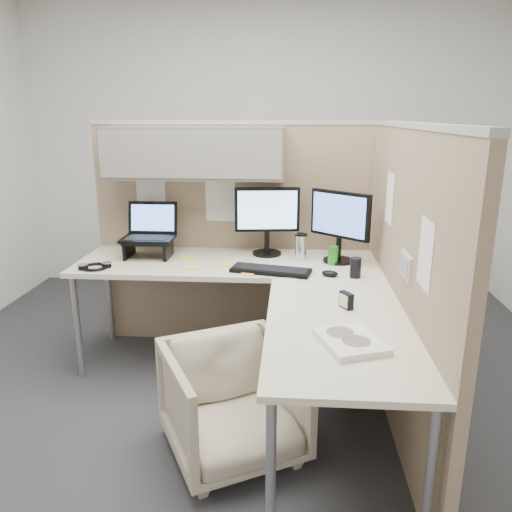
# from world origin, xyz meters

# --- Properties ---
(ground) EXTENTS (4.50, 4.50, 0.00)m
(ground) POSITION_xyz_m (0.00, 0.00, 0.00)
(ground) COLOR #2D2D31
(ground) RESTS_ON ground
(partition_back) EXTENTS (2.00, 0.36, 1.63)m
(partition_back) POSITION_xyz_m (-0.22, 0.83, 1.10)
(partition_back) COLOR #9F8468
(partition_back) RESTS_ON ground
(partition_right) EXTENTS (0.07, 2.03, 1.63)m
(partition_right) POSITION_xyz_m (0.90, -0.07, 0.82)
(partition_right) COLOR #9F8468
(partition_right) RESTS_ON ground
(desk) EXTENTS (2.00, 1.98, 0.73)m
(desk) POSITION_xyz_m (0.12, 0.13, 0.69)
(desk) COLOR beige
(desk) RESTS_ON ground
(office_chair) EXTENTS (0.82, 0.80, 0.64)m
(office_chair) POSITION_xyz_m (0.04, -0.44, 0.32)
(office_chair) COLOR beige
(office_chair) RESTS_ON ground
(monitor_left) EXTENTS (0.44, 0.20, 0.47)m
(monitor_left) POSITION_xyz_m (0.14, 0.72, 1.00)
(monitor_left) COLOR black
(monitor_left) RESTS_ON desk
(monitor_right) EXTENTS (0.36, 0.31, 0.47)m
(monitor_right) POSITION_xyz_m (0.62, 0.58, 1.00)
(monitor_right) COLOR black
(monitor_right) RESTS_ON desk
(laptop_station) EXTENTS (0.34, 0.29, 0.36)m
(laptop_station) POSITION_xyz_m (-0.66, 0.62, 0.87)
(laptop_station) COLOR black
(laptop_station) RESTS_ON desk
(keyboard) EXTENTS (0.51, 0.27, 0.02)m
(keyboard) POSITION_xyz_m (0.19, 0.31, 0.74)
(keyboard) COLOR black
(keyboard) RESTS_ON desk
(mouse) EXTENTS (0.11, 0.09, 0.04)m
(mouse) POSITION_xyz_m (0.54, 0.26, 0.75)
(mouse) COLOR black
(mouse) RESTS_ON desk
(travel_mug) EXTENTS (0.08, 0.08, 0.18)m
(travel_mug) POSITION_xyz_m (0.37, 0.60, 0.82)
(travel_mug) COLOR silver
(travel_mug) RESTS_ON desk
(soda_can_green) EXTENTS (0.07, 0.07, 0.12)m
(soda_can_green) POSITION_xyz_m (0.69, 0.25, 0.79)
(soda_can_green) COLOR black
(soda_can_green) RESTS_ON desk
(soda_can_silver) EXTENTS (0.07, 0.07, 0.12)m
(soda_can_silver) POSITION_xyz_m (0.58, 0.51, 0.79)
(soda_can_silver) COLOR #268C1E
(soda_can_silver) RESTS_ON desk
(sticky_note_c) EXTENTS (0.10, 0.10, 0.01)m
(sticky_note_c) POSITION_xyz_m (-0.39, 0.58, 0.73)
(sticky_note_c) COLOR yellow
(sticky_note_c) RESTS_ON desk
(sticky_note_a) EXTENTS (0.09, 0.09, 0.01)m
(sticky_note_a) POSITION_xyz_m (-0.32, 0.35, 0.73)
(sticky_note_a) COLOR yellow
(sticky_note_a) RESTS_ON desk
(sticky_note_b) EXTENTS (0.10, 0.10, 0.01)m
(sticky_note_b) POSITION_xyz_m (0.05, 0.26, 0.73)
(sticky_note_b) COLOR yellow
(sticky_note_b) RESTS_ON desk
(sticky_note_d) EXTENTS (0.10, 0.10, 0.01)m
(sticky_note_d) POSITION_xyz_m (-0.11, 0.44, 0.73)
(sticky_note_d) COLOR yellow
(sticky_note_d) RESTS_ON desk
(headphones) EXTENTS (0.21, 0.21, 0.03)m
(headphones) POSITION_xyz_m (-0.92, 0.31, 0.74)
(headphones) COLOR black
(headphones) RESTS_ON desk
(paper_stack) EXTENTS (0.32, 0.36, 0.03)m
(paper_stack) POSITION_xyz_m (0.57, -0.67, 0.75)
(paper_stack) COLOR white
(paper_stack) RESTS_ON desk
(desk_clock) EXTENTS (0.07, 0.09, 0.08)m
(desk_clock) POSITION_xyz_m (0.59, -0.25, 0.77)
(desk_clock) COLOR black
(desk_clock) RESTS_ON desk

